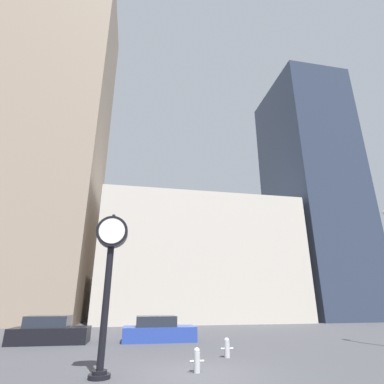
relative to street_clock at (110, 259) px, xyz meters
The scene contains 9 objects.
ground_plane 4.55m from the street_clock, ahead, with size 200.00×200.00×0.00m, color #424247.
building_tall_tower 31.56m from the street_clock, 114.12° to the left, with size 13.82×12.00×41.89m.
building_storefront_row 25.46m from the street_clock, 71.42° to the left, with size 21.31×12.00×12.81m.
building_glass_modern 36.13m from the street_clock, 45.09° to the left, with size 8.81×12.00×32.18m.
street_clock is the anchor object (origin of this frame).
car_black 9.17m from the street_clock, 112.29° to the left, with size 3.94×1.81×1.37m.
car_blue 8.76m from the street_clock, 73.03° to the left, with size 4.01×1.82×1.32m.
fire_hydrant_near 6.15m from the street_clock, 28.02° to the left, with size 0.52×0.22×0.73m.
fire_hydrant_far 4.28m from the street_clock, ahead, with size 0.47×0.20×0.72m.
Camera 1 is at (-2.23, -10.38, 2.19)m, focal length 28.00 mm.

